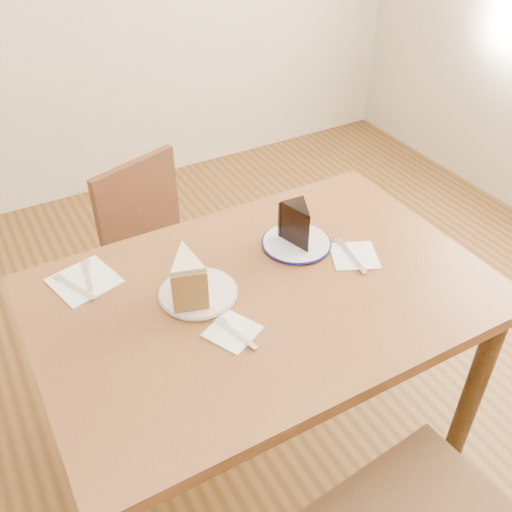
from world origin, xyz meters
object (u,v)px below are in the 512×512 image
Objects in this scene: plate_navy at (296,243)px; chair_far at (167,262)px; table at (264,317)px; carrot_cake at (187,276)px; chocolate_cake at (300,227)px; plate_cream at (198,293)px.

chair_far is at bearing 117.55° from plate_navy.
table is 0.25m from plate_navy.
chair_far is at bearing 93.71° from carrot_cake.
plate_navy is 0.06m from chocolate_cake.
chocolate_cake reaches higher than plate_navy.
carrot_cake is at bearing 58.41° from chair_far.
plate_navy is at bearing 34.95° from table.
plate_cream is 0.07m from carrot_cake.
plate_cream is 0.35m from plate_navy.
chocolate_cake reaches higher than plate_cream.
chair_far is 0.65m from chocolate_cake.
chair_far reaches higher than plate_navy.
table is at bearing 36.28° from chocolate_cake.
carrot_cake is at bearing 165.25° from plate_cream.
plate_cream is 1.81× the size of chocolate_cake.
table is at bearing -22.87° from plate_cream.
chocolate_cake is (0.00, -0.01, 0.06)m from plate_navy.
plate_cream is at bearing 11.97° from chocolate_cake.
plate_cream reaches higher than table.
carrot_cake reaches higher than chocolate_cake.
chocolate_cake is at bearing 8.19° from plate_cream.
carrot_cake reaches higher than plate_navy.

